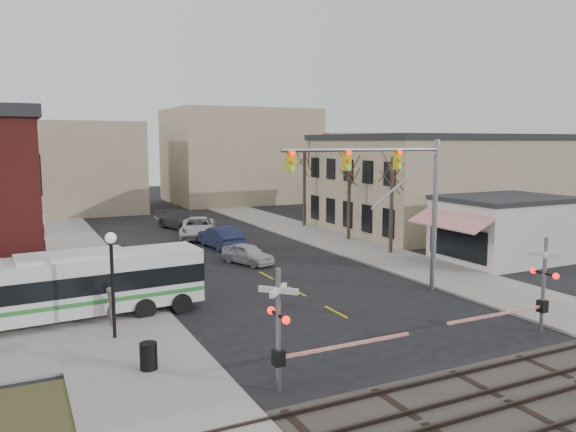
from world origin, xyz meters
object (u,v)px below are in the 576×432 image
object	(u,v)px
rr_crossing_east	(536,287)
car_a	(248,254)
car_b	(221,237)
car_d	(181,220)
car_c	(198,228)
rr_crossing_west	(291,329)
street_lamp	(112,263)
transit_bus	(73,285)
pedestrian_far	(90,290)
traffic_signal_mast	(396,185)
pedestrian_near	(111,306)
trash_bin	(149,356)

from	to	relation	value
rr_crossing_east	car_a	xyz separation A→B (m)	(-5.65, 17.58, -1.31)
car_b	car_d	size ratio (longest dim) A/B	0.92
car_b	car_c	size ratio (longest dim) A/B	0.85
rr_crossing_west	car_c	xyz separation A→B (m)	(5.83, 28.92, -1.14)
car_b	street_lamp	bearing A→B (deg)	53.83
transit_bus	rr_crossing_west	world-z (taller)	rr_crossing_west
rr_crossing_west	street_lamp	xyz separation A→B (m)	(-4.35, 7.03, 1.20)
pedestrian_far	traffic_signal_mast	bearing A→B (deg)	-63.60
transit_bus	pedestrian_near	size ratio (longest dim) A/B	6.84
car_b	pedestrian_far	distance (m)	16.06
rr_crossing_east	car_d	xyz separation A→B (m)	(-5.53, 33.88, -1.17)
car_c	pedestrian_near	xyz separation A→B (m)	(-10.04, -20.27, 0.13)
trash_bin	car_a	xyz separation A→B (m)	(9.56, 14.53, 0.08)
rr_crossing_east	car_b	world-z (taller)	rr_crossing_east
rr_crossing_east	street_lamp	distance (m)	17.19
trash_bin	traffic_signal_mast	bearing A→B (deg)	17.50
pedestrian_far	car_c	bearing A→B (deg)	11.14
transit_bus	street_lamp	size ratio (longest dim) A/B	2.69
car_b	pedestrian_far	bearing A→B (deg)	43.84
rr_crossing_west	car_d	world-z (taller)	rr_crossing_west
transit_bus	trash_bin	distance (m)	7.26
traffic_signal_mast	car_d	distance (m)	27.30
rr_crossing_west	rr_crossing_east	xyz separation A→B (m)	(11.39, 0.24, 0.00)
rr_crossing_west	pedestrian_near	distance (m)	9.68
car_a	pedestrian_far	world-z (taller)	pedestrian_far
traffic_signal_mast	car_d	bearing A→B (deg)	98.17
car_a	car_b	world-z (taller)	car_b
car_b	transit_bus	bearing A→B (deg)	45.00
transit_bus	street_lamp	world-z (taller)	street_lamp
traffic_signal_mast	car_a	world-z (taller)	traffic_signal_mast
street_lamp	trash_bin	distance (m)	4.58
transit_bus	car_d	bearing A→B (deg)	64.43
rr_crossing_east	pedestrian_far	size ratio (longest dim) A/B	3.26
street_lamp	car_d	bearing A→B (deg)	69.35
car_b	pedestrian_near	xyz separation A→B (m)	(-10.19, -15.07, 0.13)
rr_crossing_east	car_d	bearing A→B (deg)	99.27
traffic_signal_mast	rr_crossing_east	xyz separation A→B (m)	(1.72, -7.30, -3.73)
car_b	pedestrian_near	distance (m)	18.19
street_lamp	car_d	world-z (taller)	street_lamp
rr_crossing_east	pedestrian_near	distance (m)	17.75
transit_bus	car_d	size ratio (longest dim) A/B	2.09
transit_bus	trash_bin	world-z (taller)	transit_bus
street_lamp	pedestrian_near	size ratio (longest dim) A/B	2.55
rr_crossing_east	car_a	world-z (taller)	rr_crossing_east
street_lamp	trash_bin	size ratio (longest dim) A/B	4.56
transit_bus	car_d	world-z (taller)	transit_bus
car_b	car_c	xyz separation A→B (m)	(-0.16, 5.20, -0.00)
car_c	car_d	world-z (taller)	car_c
car_a	pedestrian_far	xyz separation A→B (m)	(-10.46, -6.08, 0.32)
street_lamp	rr_crossing_east	bearing A→B (deg)	-23.34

